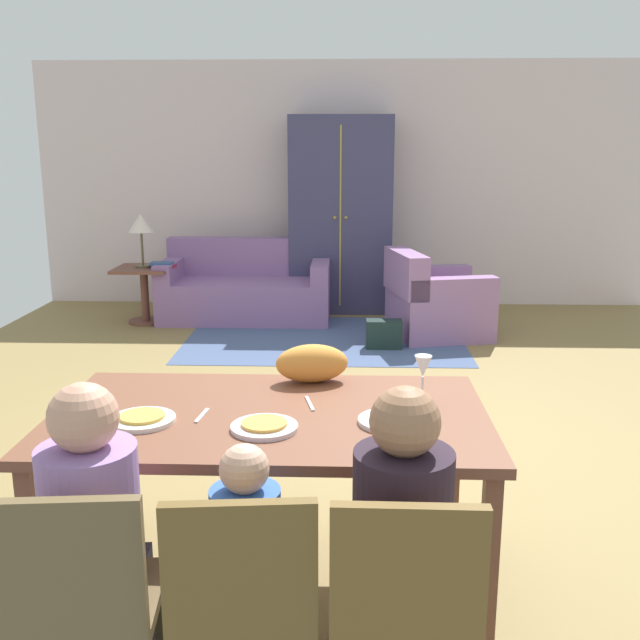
{
  "coord_description": "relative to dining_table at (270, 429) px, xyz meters",
  "views": [
    {
      "loc": [
        0.03,
        -4.17,
        1.78
      ],
      "look_at": [
        -0.1,
        -0.27,
        0.85
      ],
      "focal_mm": 41.1,
      "sensor_mm": 36.0,
      "label": 1
    }
  ],
  "objects": [
    {
      "name": "ground_plane",
      "position": [
        0.26,
        2.25,
        -0.7
      ],
      "size": [
        6.86,
        6.77,
        0.02
      ],
      "primitive_type": "cube",
      "color": "olive"
    },
    {
      "name": "side_table",
      "position": [
        -1.76,
        4.59,
        -0.31
      ],
      "size": [
        0.56,
        0.56,
        0.58
      ],
      "color": "brown",
      "rests_on": "ground_plane"
    },
    {
      "name": "fork",
      "position": [
        -0.26,
        -0.05,
        0.07
      ],
      "size": [
        0.03,
        0.15,
        0.01
      ],
      "primitive_type": "cube",
      "rotation": [
        0.0,
        0.0,
        -0.12
      ],
      "color": "silver",
      "rests_on": "dining_table"
    },
    {
      "name": "handbag",
      "position": [
        0.65,
        3.69,
        -0.56
      ],
      "size": [
        0.32,
        0.16,
        0.26
      ],
      "primitive_type": "cube",
      "color": "black",
      "rests_on": "ground_plane"
    },
    {
      "name": "plate_near_child",
      "position": [
        0.0,
        -0.18,
        0.08
      ],
      "size": [
        0.25,
        0.25,
        0.02
      ],
      "primitive_type": "cylinder",
      "color": "silver",
      "rests_on": "dining_table"
    },
    {
      "name": "knife",
      "position": [
        0.15,
        0.1,
        0.07
      ],
      "size": [
        0.05,
        0.17,
        0.01
      ],
      "primitive_type": "cube",
      "rotation": [
        0.0,
        0.0,
        0.21
      ],
      "color": "silver",
      "rests_on": "dining_table"
    },
    {
      "name": "area_rug",
      "position": [
        0.1,
        3.99,
        -0.69
      ],
      "size": [
        2.6,
        1.8,
        0.01
      ],
      "primitive_type": "cube",
      "color": "#44567D",
      "rests_on": "ground_plane"
    },
    {
      "name": "person_man",
      "position": [
        -0.47,
        -0.68,
        -0.18
      ],
      "size": [
        0.3,
        0.41,
        1.11
      ],
      "color": "#303444",
      "rests_on": "ground_plane"
    },
    {
      "name": "dining_table",
      "position": [
        0.0,
        0.0,
        0.0
      ],
      "size": [
        1.71,
        0.98,
        0.76
      ],
      "color": "brown",
      "rests_on": "ground_plane"
    },
    {
      "name": "dining_chair_woman",
      "position": [
        0.47,
        -0.85,
        -0.2
      ],
      "size": [
        0.42,
        0.42,
        0.87
      ],
      "color": "brown",
      "rests_on": "ground_plane"
    },
    {
      "name": "armchair",
      "position": [
        1.14,
        4.18,
        -0.37
      ],
      "size": [
        1.02,
        1.01,
        0.82
      ],
      "color": "#8E6595",
      "rests_on": "ground_plane"
    },
    {
      "name": "back_wall",
      "position": [
        0.26,
        5.69,
        0.66
      ],
      "size": [
        6.86,
        0.1,
        2.7
      ],
      "primitive_type": "cube",
      "color": "silver",
      "rests_on": "ground_plane"
    },
    {
      "name": "armoire",
      "position": [
        0.24,
        5.3,
        0.36
      ],
      "size": [
        1.1,
        0.59,
        2.1
      ],
      "color": "#383759",
      "rests_on": "ground_plane"
    },
    {
      "name": "wine_glass",
      "position": [
        0.62,
        0.18,
        0.2
      ],
      "size": [
        0.07,
        0.07,
        0.19
      ],
      "color": "silver",
      "rests_on": "dining_table"
    },
    {
      "name": "pizza_near_child",
      "position": [
        0.0,
        -0.18,
        0.09
      ],
      "size": [
        0.17,
        0.17,
        0.01
      ],
      "primitive_type": "cylinder",
      "color": "gold",
      "rests_on": "plate_near_child"
    },
    {
      "name": "pizza_near_man",
      "position": [
        -0.47,
        -0.12,
        0.09
      ],
      "size": [
        0.17,
        0.17,
        0.01
      ],
      "primitive_type": "cylinder",
      "color": "gold",
      "rests_on": "plate_near_man"
    },
    {
      "name": "book_upper",
      "position": [
        -1.57,
        4.57,
        -0.07
      ],
      "size": [
        0.22,
        0.16,
        0.03
      ],
      "primitive_type": "cube",
      "color": "#335381",
      "rests_on": "book_lower"
    },
    {
      "name": "cat",
      "position": [
        0.15,
        0.39,
        0.16
      ],
      "size": [
        0.34,
        0.21,
        0.17
      ],
      "primitive_type": "ellipsoid",
      "rotation": [
        0.0,
        0.0,
        0.16
      ],
      "color": "orange",
      "rests_on": "dining_table"
    },
    {
      "name": "person_child",
      "position": [
        -0.0,
        -0.68,
        -0.26
      ],
      "size": [
        0.22,
        0.3,
        0.92
      ],
      "color": "#303D55",
      "rests_on": "ground_plane"
    },
    {
      "name": "person_woman",
      "position": [
        0.47,
        -0.68,
        -0.18
      ],
      "size": [
        0.3,
        0.4,
        1.11
      ],
      "color": "#303144",
      "rests_on": "ground_plane"
    },
    {
      "name": "plate_near_woman",
      "position": [
        0.47,
        -0.1,
        0.08
      ],
      "size": [
        0.25,
        0.25,
        0.02
      ],
      "primitive_type": "cylinder",
      "color": "silver",
      "rests_on": "dining_table"
    },
    {
      "name": "plate_near_man",
      "position": [
        -0.47,
        -0.12,
        0.08
      ],
      "size": [
        0.25,
        0.25,
        0.02
      ],
      "primitive_type": "cylinder",
      "color": "silver",
      "rests_on": "dining_table"
    },
    {
      "name": "dining_chair_man",
      "position": [
        -0.46,
        -0.85,
        -0.2
      ],
      "size": [
        0.46,
        0.46,
        0.87
      ],
      "color": "brown",
      "rests_on": "ground_plane"
    },
    {
      "name": "dining_chair_child",
      "position": [
        0.01,
        -0.85,
        -0.2
      ],
      "size": [
        0.46,
        0.46,
        0.87
      ],
      "color": "brown",
      "rests_on": "ground_plane"
    },
    {
      "name": "couch",
      "position": [
        -0.75,
        4.85,
        -0.39
      ],
      "size": [
        1.75,
        0.86,
        0.82
      ],
      "color": "#876096",
      "rests_on": "ground_plane"
    },
    {
      "name": "table_lamp",
      "position": [
        -1.76,
        4.59,
        0.32
      ],
      "size": [
        0.26,
        0.26,
        0.54
      ],
      "color": "brown",
      "rests_on": "side_table"
    },
    {
      "name": "book_lower",
      "position": [
        -1.55,
        4.59,
        -0.1
      ],
      "size": [
        0.22,
        0.16,
        0.03
      ],
      "primitive_type": "cube",
      "color": "#A22137",
      "rests_on": "side_table"
    }
  ]
}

